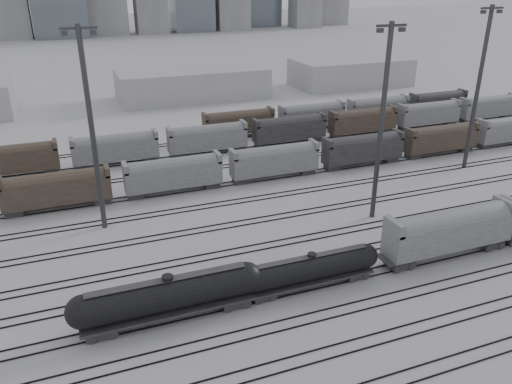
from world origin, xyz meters
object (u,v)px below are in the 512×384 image
object	(u,v)px
tank_car_a	(169,295)
light_mast_c	(382,120)
tank_car_b	(311,269)
hopper_car_a	(449,229)

from	to	relation	value
tank_car_a	light_mast_c	world-z (taller)	light_mast_c
tank_car_b	light_mast_c	world-z (taller)	light_mast_c
tank_car_b	hopper_car_a	size ratio (longest dim) A/B	0.97
hopper_car_a	light_mast_c	size ratio (longest dim) A/B	0.64
tank_car_b	tank_car_a	bearing A→B (deg)	180.00
tank_car_b	hopper_car_a	distance (m)	18.25
tank_car_a	light_mast_c	distance (m)	35.60
tank_car_b	light_mast_c	distance (m)	23.37
hopper_car_a	light_mast_c	world-z (taller)	light_mast_c
tank_car_a	light_mast_c	xyz separation A→B (m)	(31.40, 12.49, 11.19)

